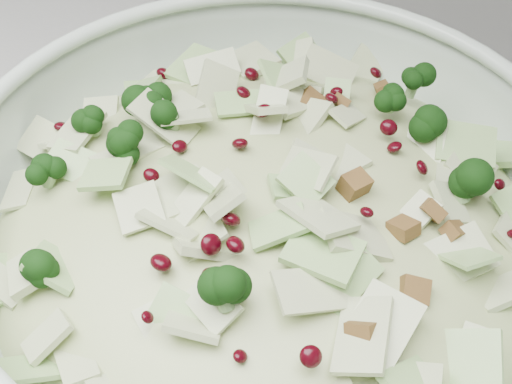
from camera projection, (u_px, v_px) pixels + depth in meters
The scene contains 2 objects.
mixing_bowl at pixel (266, 241), 0.50m from camera, with size 0.44×0.44×0.17m.
salad at pixel (266, 215), 0.48m from camera, with size 0.47×0.47×0.17m.
Camera 1 is at (-0.42, 1.30, 1.37)m, focal length 50.00 mm.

